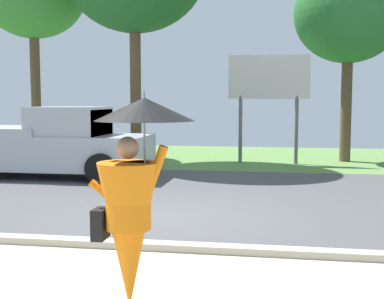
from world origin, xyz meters
name	(u,v)px	position (x,y,z in m)	size (l,w,h in m)	color
ground_plane	(197,190)	(0.00, 2.95, -0.05)	(40.00, 22.00, 0.20)	#4C4C4F
monk_pedestrian	(132,200)	(0.46, -4.00, 1.08)	(1.05, 0.96, 2.13)	orange
pickup_truck	(54,144)	(-4.08, 4.17, 0.87)	(5.20, 2.28, 1.88)	#ADB2BA
roadside_billboard	(269,85)	(1.54, 8.07, 2.55)	(2.60, 0.12, 3.50)	slate
tree_center_back	(349,14)	(4.09, 9.10, 4.88)	(3.59, 3.59, 6.54)	brown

